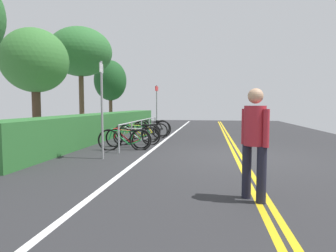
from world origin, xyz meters
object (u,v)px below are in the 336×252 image
Objects in this scene: bicycle_0 at (125,140)px; tree_mid at (35,61)px; bicycle_4 at (140,132)px; sign_post_near at (102,101)px; sign_post_far at (157,104)px; bicycle_2 at (137,136)px; bicycle_5 at (149,131)px; tree_extra at (110,81)px; bicycle_6 at (152,129)px; pedestrian at (255,137)px; bike_rack at (141,125)px; bicycle_3 at (137,133)px; bicycle_7 at (153,127)px; bicycle_1 at (127,138)px; tree_far_right at (81,52)px.

bicycle_0 is 5.24m from tree_mid.
sign_post_near reaches higher than bicycle_4.
sign_post_far is at bearing 0.98° from bicycle_0.
bicycle_2 is at bearing -4.94° from sign_post_near.
tree_extra is at bearing 32.42° from bicycle_5.
sign_post_far is (2.08, 0.16, 1.12)m from bicycle_6.
pedestrian is (-5.56, -3.26, 0.64)m from bicycle_2.
bike_rack is 3.28× the size of bicycle_6.
tree_extra is at bearing 35.46° from bicycle_6.
bicycle_4 is (0.56, 0.02, -0.02)m from bicycle_3.
bicycle_6 is 7.29m from tree_extra.
bicycle_7 is 9.57m from pedestrian.
bicycle_4 is at bearing 179.08° from sign_post_far.
sign_post_near reaches higher than bike_rack.
bicycle_0 is 4.59m from bicycle_7.
bike_rack is at bearing -151.79° from tree_extra.
sign_post_near is at bearing 174.09° from bicycle_0.
tree_mid reaches higher than bicycle_2.
bicycle_1 is at bearing -178.11° from bicycle_4.
tree_far_right is (9.70, 7.31, 3.18)m from pedestrian.
bike_rack reaches higher than bicycle_1.
bicycle_5 is 0.92× the size of bicycle_7.
pedestrian is 9.81m from tree_mid.
bike_rack reaches higher than bicycle_5.
bicycle_0 reaches higher than bicycle_5.
tree_extra is (4.89, 3.85, 2.68)m from bicycle_7.
bicycle_7 is at bearing 0.23° from bike_rack.
tree_far_right is at bearing 37.00° from pedestrian.
bike_rack is 1.06× the size of tree_far_right.
bicycle_5 is at bearing -10.11° from bicycle_3.
bicycle_1 is at bearing 165.17° from bicycle_2.
bike_rack is 3.40× the size of pedestrian.
bicycle_4 is at bearing 26.85° from pedestrian.
bicycle_7 is at bearing -3.76° from bicycle_4.
bicycle_5 is at bearing -19.41° from bicycle_4.
bicycle_5 reaches higher than bicycle_1.
bicycle_6 is at bearing 21.58° from pedestrian.
bike_rack is at bearing 174.25° from bicycle_5.
bicycle_7 is 0.70× the size of sign_post_far.
tree_mid reaches higher than bicycle_1.
tree_mid is at bearing 125.79° from bicycle_7.
tree_mid reaches higher than bicycle_5.
pedestrian is 15.73m from tree_extra.
tree_far_right is (1.39, 4.02, 3.79)m from bicycle_6.
bicycle_0 is 2.57m from bicycle_4.
bike_rack is at bearing 5.12° from bicycle_2.
tree_mid is 3.84m from tree_far_right.
pedestrian is at bearing -161.63° from sign_post_far.
pedestrian is (-8.30, -3.28, 0.61)m from bicycle_6.
bicycle_5 is 0.91× the size of bicycle_6.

